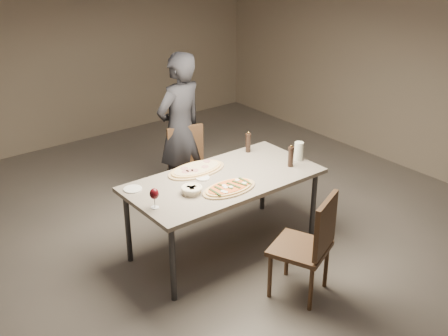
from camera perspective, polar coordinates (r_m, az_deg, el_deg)
room at (r=4.88m, az=-0.00°, el=5.89°), size 7.00×7.00×7.00m
dining_table at (r=5.15m, az=-0.00°, el=-1.59°), size 1.80×0.90×0.75m
zucchini_pizza at (r=4.90m, az=0.54°, el=-2.03°), size 0.53×0.30×0.05m
ham_pizza at (r=5.26m, az=-2.81°, el=-0.14°), size 0.60×0.33×0.04m
bread_basket at (r=4.83m, az=-3.30°, el=-2.18°), size 0.19×0.19×0.07m
oil_dish at (r=5.11m, az=-2.18°, el=-1.02°), size 0.13×0.13×0.01m
pepper_mill_left at (r=5.35m, az=6.79°, el=1.19°), size 0.06×0.06×0.22m
pepper_mill_right at (r=5.65m, az=2.47°, el=2.62°), size 0.06×0.06×0.22m
carafe at (r=5.51m, az=7.60°, el=1.71°), size 0.09×0.09×0.18m
wine_glass at (r=4.60m, az=-7.10°, el=-2.68°), size 0.08×0.08×0.18m
side_plate at (r=4.97m, az=-9.25°, el=-2.13°), size 0.16×0.16×0.01m
chair_near at (r=4.65m, az=8.79°, el=-7.39°), size 0.58×0.58×0.93m
chair_far at (r=6.03m, az=-3.54°, el=0.42°), size 0.51×0.51×0.89m
diner at (r=6.04m, az=-4.49°, el=3.92°), size 0.68×0.51×1.68m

